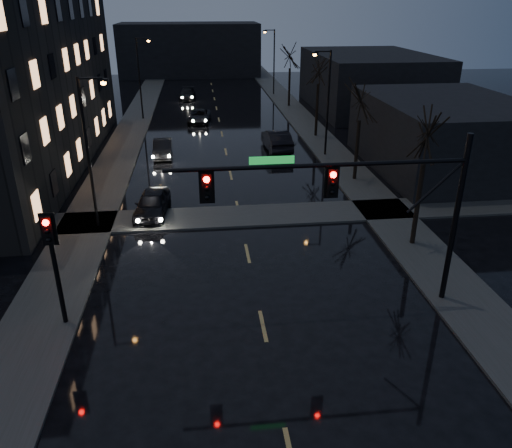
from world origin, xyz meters
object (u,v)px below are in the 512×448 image
object	(u,v)px
oncoming_car_d	(187,94)
lead_car	(277,140)
oncoming_car_a	(152,204)
oncoming_car_c	(199,116)
oncoming_car_b	(163,148)

from	to	relation	value
oncoming_car_d	lead_car	distance (m)	25.09
oncoming_car_a	oncoming_car_c	world-z (taller)	oncoming_car_a
lead_car	oncoming_car_d	bearing A→B (deg)	-75.50
oncoming_car_b	oncoming_car_c	xyz separation A→B (m)	(2.98, 11.80, -0.02)
oncoming_car_d	oncoming_car_b	bearing A→B (deg)	-89.10
oncoming_car_b	oncoming_car_c	distance (m)	12.17
oncoming_car_a	oncoming_car_c	bearing A→B (deg)	89.11
oncoming_car_c	lead_car	size ratio (longest dim) A/B	0.91
oncoming_car_b	lead_car	size ratio (longest dim) A/B	0.79
oncoming_car_a	lead_car	size ratio (longest dim) A/B	0.84
oncoming_car_a	lead_car	xyz separation A→B (m)	(9.15, 12.73, 0.11)
oncoming_car_a	lead_car	world-z (taller)	lead_car
oncoming_car_c	oncoming_car_b	bearing A→B (deg)	-98.69
oncoming_car_c	oncoming_car_a	bearing A→B (deg)	-91.52
oncoming_car_a	oncoming_car_b	world-z (taller)	oncoming_car_a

